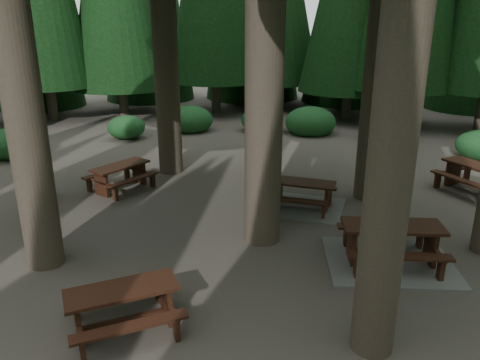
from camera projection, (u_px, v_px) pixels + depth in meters
The scene contains 7 objects.
ground at pixel (228, 235), 11.32m from camera, with size 80.00×80.00×0.00m, color #4B463D.
picnic_table_a at pixel (390, 249), 9.94m from camera, with size 3.30×3.08×0.90m.
picnic_table_b at pixel (121, 173), 14.22m from camera, with size 1.73×2.02×0.78m.
picnic_table_c at pixel (301, 199), 12.88m from camera, with size 2.57×2.25×0.78m.
picnic_table_d at pixel (476, 174), 13.96m from camera, with size 2.55×2.46×0.86m.
picnic_table_e at pixel (123, 302), 7.72m from camera, with size 2.28×2.33×0.79m.
shrub_ring at pixel (268, 215), 11.51m from camera, with size 23.86×24.64×1.49m.
Camera 1 is at (5.04, -8.95, 4.95)m, focal length 35.00 mm.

